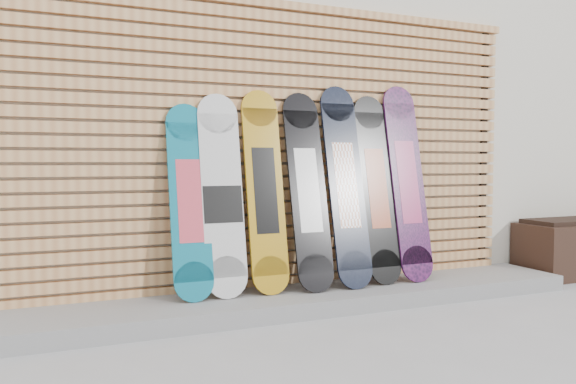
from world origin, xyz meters
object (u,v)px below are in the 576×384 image
at_px(snowboard_1, 222,196).
at_px(snowboard_4, 346,185).
at_px(snowboard_6, 408,182).
at_px(snowboard_2, 265,190).
at_px(snowboard_0, 189,201).
at_px(snowboard_5, 377,188).
at_px(snowboard_3, 308,190).

relative_size(snowboard_1, snowboard_4, 0.93).
bearing_deg(snowboard_4, snowboard_6, 1.16).
relative_size(snowboard_1, snowboard_6, 0.91).
distance_m(snowboard_1, snowboard_2, 0.32).
distance_m(snowboard_0, snowboard_6, 1.79).
bearing_deg(snowboard_2, snowboard_4, -3.44).
relative_size(snowboard_0, snowboard_5, 0.92).
xyz_separation_m(snowboard_0, snowboard_6, (1.78, -0.03, 0.11)).
distance_m(snowboard_0, snowboard_1, 0.24).
height_order(snowboard_2, snowboard_5, same).
height_order(snowboard_0, snowboard_1, snowboard_1).
bearing_deg(snowboard_3, snowboard_0, 177.66).
relative_size(snowboard_2, snowboard_3, 1.00).
relative_size(snowboard_3, snowboard_4, 0.96).
distance_m(snowboard_2, snowboard_5, 0.94).
height_order(snowboard_1, snowboard_4, snowboard_4).
relative_size(snowboard_1, snowboard_3, 0.97).
bearing_deg(snowboard_2, snowboard_1, 179.21).
bearing_deg(snowboard_2, snowboard_5, -1.16).
xyz_separation_m(snowboard_3, snowboard_6, (0.90, 0.01, 0.05)).
distance_m(snowboard_2, snowboard_3, 0.33).
xyz_separation_m(snowboard_4, snowboard_6, (0.58, 0.01, 0.02)).
height_order(snowboard_3, snowboard_6, snowboard_6).
xyz_separation_m(snowboard_0, snowboard_5, (1.50, -0.02, 0.06)).
xyz_separation_m(snowboard_2, snowboard_4, (0.65, -0.04, 0.03)).
height_order(snowboard_1, snowboard_5, snowboard_5).
height_order(snowboard_0, snowboard_6, snowboard_6).
bearing_deg(snowboard_5, snowboard_6, -1.70).
xyz_separation_m(snowboard_0, snowboard_4, (1.21, -0.04, 0.09)).
height_order(snowboard_1, snowboard_3, snowboard_3).
bearing_deg(snowboard_4, snowboard_0, 177.99).
relative_size(snowboard_0, snowboard_4, 0.88).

